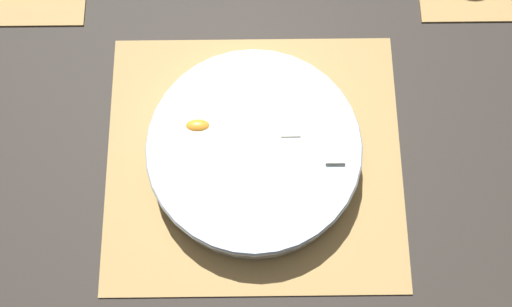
{
  "coord_description": "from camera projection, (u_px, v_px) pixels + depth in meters",
  "views": [
    {
      "loc": [
        -0.0,
        -0.25,
        0.8
      ],
      "look_at": [
        0.0,
        0.0,
        0.03
      ],
      "focal_mm": 42.0,
      "sensor_mm": 36.0,
      "label": 1
    }
  ],
  "objects": [
    {
      "name": "fruit_salad_bowl",
      "position": [
        256.0,
        151.0,
        0.81
      ],
      "size": [
        0.29,
        0.29,
        0.06
      ],
      "color": "silver",
      "rests_on": "bamboo_mat_center"
    },
    {
      "name": "ground_plane",
      "position": [
        256.0,
        160.0,
        0.84
      ],
      "size": [
        6.0,
        6.0,
        0.0
      ],
      "primitive_type": "plane",
      "color": "#2D2823"
    },
    {
      "name": "bamboo_mat_center",
      "position": [
        256.0,
        159.0,
        0.84
      ],
      "size": [
        0.41,
        0.38,
        0.01
      ],
      "color": "#A8844C",
      "rests_on": "ground_plane"
    }
  ]
}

